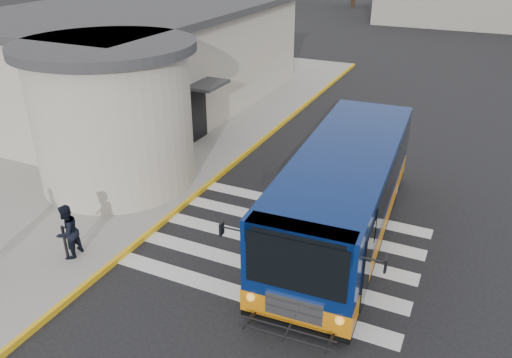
% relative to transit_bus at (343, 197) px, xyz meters
% --- Properties ---
extents(ground, '(140.00, 140.00, 0.00)m').
position_rel_transit_bus_xyz_m(ground, '(-1.04, -0.38, -1.30)').
color(ground, black).
rests_on(ground, ground).
extents(sidewalk, '(10.00, 34.00, 0.15)m').
position_rel_transit_bus_xyz_m(sidewalk, '(-10.04, 3.62, -1.23)').
color(sidewalk, gray).
rests_on(sidewalk, ground).
extents(curb_strip, '(0.12, 34.00, 0.16)m').
position_rel_transit_bus_xyz_m(curb_strip, '(-5.09, 3.62, -1.22)').
color(curb_strip, gold).
rests_on(curb_strip, ground).
extents(station_building, '(12.70, 18.70, 4.80)m').
position_rel_transit_bus_xyz_m(station_building, '(-11.88, 6.53, 1.27)').
color(station_building, '#BFB3A1').
rests_on(station_building, ground).
extents(crosswalk, '(8.00, 5.35, 0.01)m').
position_rel_transit_bus_xyz_m(crosswalk, '(-1.54, -1.18, -1.30)').
color(crosswalk, silver).
rests_on(crosswalk, ground).
extents(transit_bus, '(3.52, 9.77, 2.72)m').
position_rel_transit_bus_xyz_m(transit_bus, '(0.00, 0.00, 0.00)').
color(transit_bus, '#071B58').
rests_on(transit_bus, ground).
extents(pedestrian_b, '(0.65, 0.80, 1.53)m').
position_rel_transit_bus_xyz_m(pedestrian_b, '(-6.24, -4.25, -0.39)').
color(pedestrian_b, black).
rests_on(pedestrian_b, sidewalk).
extents(bollard, '(0.08, 0.08, 0.98)m').
position_rel_transit_bus_xyz_m(bollard, '(-6.28, -4.35, -0.66)').
color(bollard, black).
rests_on(bollard, sidewalk).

